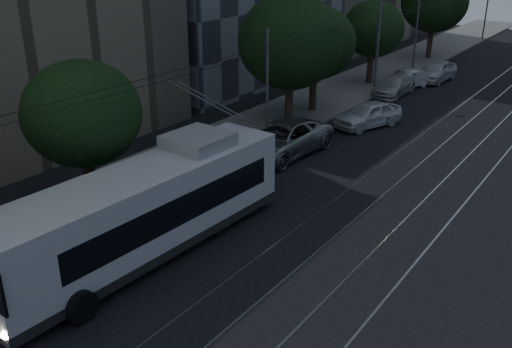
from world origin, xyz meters
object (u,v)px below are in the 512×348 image
at_px(car_white_a, 368,114).
at_px(trolleybus, 147,210).
at_px(car_white_b, 394,85).
at_px(car_white_c, 406,79).
at_px(car_white_d, 437,71).
at_px(pickup_silver, 282,139).
at_px(streetlamp_far, 387,6).

bearing_deg(car_white_a, trolleybus, -69.37).
distance_m(car_white_b, car_white_c, 2.26).
bearing_deg(car_white_b, car_white_c, 89.85).
bearing_deg(car_white_d, pickup_silver, -88.84).
height_order(trolleybus, car_white_c, trolleybus).
relative_size(trolleybus, car_white_a, 2.81).
xyz_separation_m(car_white_b, car_white_d, (1.03, 5.62, 0.10)).
height_order(pickup_silver, car_white_c, pickup_silver).
bearing_deg(car_white_d, car_white_b, -96.22).
xyz_separation_m(trolleybus, pickup_silver, (-1.40, 10.46, -0.79)).
xyz_separation_m(trolleybus, car_white_c, (-1.40, 26.78, -0.97)).
height_order(trolleybus, car_white_d, trolleybus).
distance_m(trolleybus, car_white_d, 30.15).
bearing_deg(streetlamp_far, car_white_a, -72.20).
height_order(pickup_silver, car_white_b, pickup_silver).
xyz_separation_m(car_white_c, streetlamp_far, (-0.49, -3.42, 5.26)).
bearing_deg(streetlamp_far, car_white_d, 77.38).
relative_size(pickup_silver, car_white_c, 1.51).
relative_size(car_white_a, car_white_c, 1.08).
distance_m(pickup_silver, car_white_c, 16.31).
bearing_deg(car_white_d, trolleybus, -85.14).
relative_size(pickup_silver, car_white_b, 1.31).
bearing_deg(car_white_d, streetlamp_far, -98.47).
height_order(trolleybus, pickup_silver, trolleybus).
height_order(trolleybus, car_white_b, trolleybus).
height_order(car_white_a, car_white_d, car_white_d).
height_order(trolleybus, car_white_a, trolleybus).
xyz_separation_m(pickup_silver, car_white_a, (1.54, 6.58, -0.10)).
distance_m(car_white_a, streetlamp_far, 8.41).
xyz_separation_m(trolleybus, car_white_a, (0.14, 17.04, -0.90)).
bearing_deg(trolleybus, car_white_a, 92.13).
xyz_separation_m(car_white_c, car_white_d, (1.03, 3.36, 0.11)).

